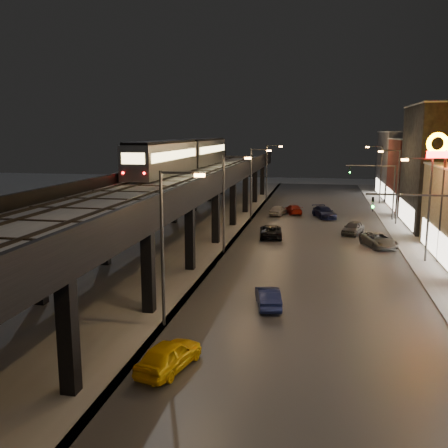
{
  "coord_description": "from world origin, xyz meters",
  "views": [
    {
      "loc": [
        7.95,
        -13.19,
        11.09
      ],
      "look_at": [
        1.66,
        19.09,
        5.0
      ],
      "focal_mm": 40.0,
      "sensor_mm": 36.0,
      "label": 1
    }
  ],
  "objects_px": {
    "subway_train": "(186,154)",
    "car_mid_dark": "(293,210)",
    "car_mid_silver": "(271,232)",
    "car_taxi": "(169,356)",
    "car_far_white": "(278,211)",
    "car_onc_white": "(324,213)",
    "car_onc_red": "(353,228)",
    "car_near_white": "(268,298)",
    "car_onc_dark": "(379,241)"
  },
  "relations": [
    {
      "from": "car_mid_dark",
      "to": "car_onc_white",
      "type": "distance_m",
      "value": 4.8
    },
    {
      "from": "subway_train",
      "to": "car_near_white",
      "type": "xyz_separation_m",
      "value": [
        13.38,
        -29.53,
        -7.73
      ]
    },
    {
      "from": "subway_train",
      "to": "car_mid_dark",
      "type": "distance_m",
      "value": 16.96
    },
    {
      "from": "car_taxi",
      "to": "car_mid_dark",
      "type": "xyz_separation_m",
      "value": [
        3.18,
        46.8,
        -0.08
      ]
    },
    {
      "from": "car_taxi",
      "to": "car_near_white",
      "type": "relative_size",
      "value": 1.06
    },
    {
      "from": "car_mid_silver",
      "to": "car_onc_dark",
      "type": "relative_size",
      "value": 0.98
    },
    {
      "from": "subway_train",
      "to": "car_taxi",
      "type": "relative_size",
      "value": 8.62
    },
    {
      "from": "car_onc_white",
      "to": "car_onc_red",
      "type": "distance_m",
      "value": 10.62
    },
    {
      "from": "car_taxi",
      "to": "car_onc_red",
      "type": "height_order",
      "value": "car_taxi"
    },
    {
      "from": "car_mid_silver",
      "to": "car_mid_dark",
      "type": "bearing_deg",
      "value": -101.81
    },
    {
      "from": "car_mid_dark",
      "to": "car_onc_white",
      "type": "bearing_deg",
      "value": 132.93
    },
    {
      "from": "subway_train",
      "to": "car_onc_dark",
      "type": "bearing_deg",
      "value": -25.92
    },
    {
      "from": "car_far_white",
      "to": "car_onc_dark",
      "type": "bearing_deg",
      "value": 135.84
    },
    {
      "from": "car_near_white",
      "to": "car_mid_dark",
      "type": "xyz_separation_m",
      "value": [
        -0.48,
        37.34,
        -0.02
      ]
    },
    {
      "from": "car_onc_red",
      "to": "subway_train",
      "type": "bearing_deg",
      "value": -174.03
    },
    {
      "from": "car_far_white",
      "to": "car_onc_red",
      "type": "height_order",
      "value": "car_onc_red"
    },
    {
      "from": "car_near_white",
      "to": "car_mid_silver",
      "type": "height_order",
      "value": "car_mid_silver"
    },
    {
      "from": "car_onc_white",
      "to": "car_onc_red",
      "type": "bearing_deg",
      "value": -92.47
    },
    {
      "from": "car_onc_dark",
      "to": "car_onc_white",
      "type": "distance_m",
      "value": 16.91
    },
    {
      "from": "car_taxi",
      "to": "car_onc_red",
      "type": "relative_size",
      "value": 1.0
    },
    {
      "from": "car_near_white",
      "to": "car_onc_dark",
      "type": "relative_size",
      "value": 0.79
    },
    {
      "from": "car_taxi",
      "to": "car_near_white",
      "type": "height_order",
      "value": "car_taxi"
    },
    {
      "from": "subway_train",
      "to": "car_near_white",
      "type": "height_order",
      "value": "subway_train"
    },
    {
      "from": "subway_train",
      "to": "car_far_white",
      "type": "relative_size",
      "value": 8.97
    },
    {
      "from": "car_mid_dark",
      "to": "car_far_white",
      "type": "relative_size",
      "value": 1.08
    },
    {
      "from": "car_far_white",
      "to": "car_onc_white",
      "type": "bearing_deg",
      "value": -175.63
    },
    {
      "from": "car_mid_silver",
      "to": "car_mid_dark",
      "type": "height_order",
      "value": "car_mid_silver"
    },
    {
      "from": "car_taxi",
      "to": "car_mid_dark",
      "type": "distance_m",
      "value": 46.91
    },
    {
      "from": "car_onc_dark",
      "to": "car_far_white",
      "type": "bearing_deg",
      "value": 104.82
    },
    {
      "from": "subway_train",
      "to": "car_mid_dark",
      "type": "height_order",
      "value": "subway_train"
    },
    {
      "from": "subway_train",
      "to": "car_onc_dark",
      "type": "distance_m",
      "value": 25.82
    },
    {
      "from": "subway_train",
      "to": "car_far_white",
      "type": "distance_m",
      "value": 14.73
    },
    {
      "from": "subway_train",
      "to": "car_taxi",
      "type": "distance_m",
      "value": 40.9
    },
    {
      "from": "car_mid_dark",
      "to": "car_taxi",
      "type": "bearing_deg",
      "value": 70.44
    },
    {
      "from": "car_onc_white",
      "to": "car_far_white",
      "type": "bearing_deg",
      "value": 152.75
    },
    {
      "from": "car_onc_white",
      "to": "car_onc_dark",
      "type": "bearing_deg",
      "value": -91.48
    },
    {
      "from": "subway_train",
      "to": "car_onc_dark",
      "type": "xyz_separation_m",
      "value": [
        22.17,
        -10.78,
        -7.69
      ]
    },
    {
      "from": "car_mid_dark",
      "to": "car_onc_dark",
      "type": "bearing_deg",
      "value": 100.83
    },
    {
      "from": "car_near_white",
      "to": "car_far_white",
      "type": "xyz_separation_m",
      "value": [
        -2.44,
        35.69,
        0.03
      ]
    },
    {
      "from": "car_taxi",
      "to": "car_onc_red",
      "type": "distance_m",
      "value": 35.67
    },
    {
      "from": "subway_train",
      "to": "car_mid_dark",
      "type": "xyz_separation_m",
      "value": [
        12.9,
        7.82,
        -7.75
      ]
    },
    {
      "from": "subway_train",
      "to": "car_onc_white",
      "type": "relative_size",
      "value": 7.1
    },
    {
      "from": "car_near_white",
      "to": "car_onc_white",
      "type": "height_order",
      "value": "car_onc_white"
    },
    {
      "from": "car_near_white",
      "to": "car_far_white",
      "type": "distance_m",
      "value": 35.77
    },
    {
      "from": "subway_train",
      "to": "car_taxi",
      "type": "height_order",
      "value": "subway_train"
    },
    {
      "from": "subway_train",
      "to": "car_near_white",
      "type": "bearing_deg",
      "value": -65.62
    },
    {
      "from": "car_near_white",
      "to": "car_far_white",
      "type": "height_order",
      "value": "car_far_white"
    },
    {
      "from": "car_near_white",
      "to": "car_mid_dark",
      "type": "relative_size",
      "value": 0.91
    },
    {
      "from": "car_taxi",
      "to": "car_mid_dark",
      "type": "height_order",
      "value": "car_taxi"
    },
    {
      "from": "car_onc_dark",
      "to": "car_onc_white",
      "type": "bearing_deg",
      "value": 89.11
    }
  ]
}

